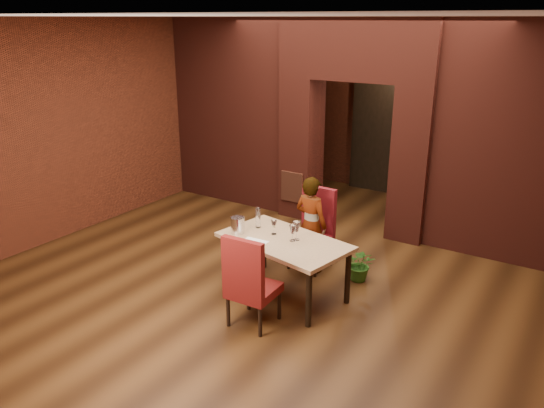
% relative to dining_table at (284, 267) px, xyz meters
% --- Properties ---
extents(floor, '(8.00, 8.00, 0.00)m').
position_rel_dining_table_xyz_m(floor, '(-0.30, 0.56, -0.36)').
color(floor, '#422710').
rests_on(floor, ground).
extents(ceiling, '(7.00, 8.00, 0.04)m').
position_rel_dining_table_xyz_m(ceiling, '(-0.30, 0.56, 2.84)').
color(ceiling, silver).
rests_on(ceiling, ground).
extents(wall_back, '(7.00, 0.04, 3.20)m').
position_rel_dining_table_xyz_m(wall_back, '(-0.30, 4.56, 1.24)').
color(wall_back, maroon).
rests_on(wall_back, ground).
extents(wall_left, '(0.04, 8.00, 3.20)m').
position_rel_dining_table_xyz_m(wall_left, '(-3.80, 0.56, 1.24)').
color(wall_left, maroon).
rests_on(wall_left, ground).
extents(pillar_left, '(0.55, 0.55, 2.30)m').
position_rel_dining_table_xyz_m(pillar_left, '(-1.25, 2.56, 0.79)').
color(pillar_left, maroon).
rests_on(pillar_left, ground).
extents(pillar_right, '(0.55, 0.55, 2.30)m').
position_rel_dining_table_xyz_m(pillar_right, '(0.65, 2.56, 0.79)').
color(pillar_right, maroon).
rests_on(pillar_right, ground).
extents(lintel, '(2.45, 0.55, 0.90)m').
position_rel_dining_table_xyz_m(lintel, '(-0.30, 2.56, 2.39)').
color(lintel, maroon).
rests_on(lintel, ground).
extents(wing_wall_left, '(2.28, 0.35, 3.20)m').
position_rel_dining_table_xyz_m(wing_wall_left, '(-2.66, 2.56, 1.24)').
color(wing_wall_left, maroon).
rests_on(wing_wall_left, ground).
extents(wing_wall_right, '(2.28, 0.35, 3.20)m').
position_rel_dining_table_xyz_m(wing_wall_right, '(2.06, 2.56, 1.24)').
color(wing_wall_right, maroon).
rests_on(wing_wall_right, ground).
extents(vent_panel, '(0.40, 0.03, 0.50)m').
position_rel_dining_table_xyz_m(vent_panel, '(-1.25, 2.26, 0.19)').
color(vent_panel, brown).
rests_on(vent_panel, ground).
extents(rear_door, '(0.90, 0.08, 2.10)m').
position_rel_dining_table_xyz_m(rear_door, '(-0.70, 4.50, 0.69)').
color(rear_door, black).
rests_on(rear_door, ground).
extents(rear_door_frame, '(1.02, 0.04, 2.22)m').
position_rel_dining_table_xyz_m(rear_door_frame, '(-0.70, 4.46, 0.69)').
color(rear_door_frame, black).
rests_on(rear_door_frame, ground).
extents(dining_table, '(1.66, 1.13, 0.71)m').
position_rel_dining_table_xyz_m(dining_table, '(0.00, 0.00, 0.00)').
color(dining_table, tan).
rests_on(dining_table, ground).
extents(chair_far, '(0.51, 0.51, 1.08)m').
position_rel_dining_table_xyz_m(chair_far, '(-0.09, 0.81, 0.18)').
color(chair_far, maroon).
rests_on(chair_far, ground).
extents(chair_near, '(0.51, 0.51, 1.07)m').
position_rel_dining_table_xyz_m(chair_near, '(0.07, -0.73, 0.18)').
color(chair_near, maroon).
rests_on(chair_near, ground).
extents(person_seated, '(0.51, 0.37, 1.29)m').
position_rel_dining_table_xyz_m(person_seated, '(-0.06, 0.75, 0.29)').
color(person_seated, white).
rests_on(person_seated, ground).
extents(wine_glass_a, '(0.07, 0.07, 0.18)m').
position_rel_dining_table_xyz_m(wine_glass_a, '(-0.19, 0.07, 0.45)').
color(wine_glass_a, white).
rests_on(wine_glass_a, dining_table).
extents(wine_glass_b, '(0.09, 0.09, 0.23)m').
position_rel_dining_table_xyz_m(wine_glass_b, '(0.12, 0.07, 0.47)').
color(wine_glass_b, white).
rests_on(wine_glass_b, dining_table).
extents(wine_glass_c, '(0.08, 0.08, 0.20)m').
position_rel_dining_table_xyz_m(wine_glass_c, '(0.10, 0.02, 0.46)').
color(wine_glass_c, white).
rests_on(wine_glass_c, dining_table).
extents(tasting_sheet, '(0.30, 0.23, 0.00)m').
position_rel_dining_table_xyz_m(tasting_sheet, '(-0.25, -0.26, 0.36)').
color(tasting_sheet, white).
rests_on(tasting_sheet, dining_table).
extents(wine_bucket, '(0.17, 0.17, 0.20)m').
position_rel_dining_table_xyz_m(wine_bucket, '(-0.58, -0.14, 0.46)').
color(wine_bucket, silver).
rests_on(wine_bucket, dining_table).
extents(water_bottle, '(0.06, 0.06, 0.27)m').
position_rel_dining_table_xyz_m(water_bottle, '(-0.48, 0.15, 0.49)').
color(water_bottle, white).
rests_on(water_bottle, dining_table).
extents(potted_plant, '(0.45, 0.40, 0.45)m').
position_rel_dining_table_xyz_m(potted_plant, '(0.64, 0.83, -0.13)').
color(potted_plant, '#275B19').
rests_on(potted_plant, ground).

